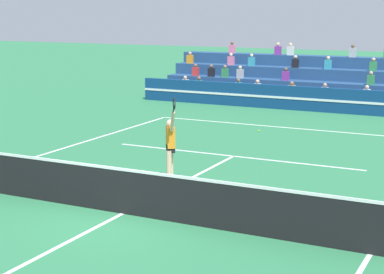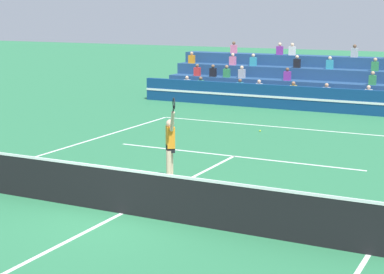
{
  "view_description": "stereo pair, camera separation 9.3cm",
  "coord_description": "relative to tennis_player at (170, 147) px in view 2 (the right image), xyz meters",
  "views": [
    {
      "loc": [
        7.58,
        -11.69,
        4.54
      ],
      "look_at": [
        -0.08,
        3.68,
        1.1
      ],
      "focal_mm": 60.0,
      "sensor_mm": 36.0,
      "label": 1
    },
    {
      "loc": [
        7.67,
        -11.64,
        4.54
      ],
      "look_at": [
        -0.08,
        3.68,
        1.1
      ],
      "focal_mm": 60.0,
      "sensor_mm": 36.0,
      "label": 2
    }
  ],
  "objects": [
    {
      "name": "tennis_player",
      "position": [
        0.0,
        0.0,
        0.0
      ],
      "size": [
        0.72,
        0.95,
        2.43
      ],
      "color": "beige",
      "rests_on": "ground"
    },
    {
      "name": "sponsor_banner_wall",
      "position": [
        0.26,
        13.56,
        -0.44
      ],
      "size": [
        18.0,
        0.26,
        1.1
      ],
      "color": "navy",
      "rests_on": "ground"
    },
    {
      "name": "tennis_net",
      "position": [
        0.26,
        -2.77,
        -0.44
      ],
      "size": [
        12.0,
        0.1,
        1.1
      ],
      "color": "#2D6B38",
      "rests_on": "ground"
    },
    {
      "name": "ground_plane",
      "position": [
        0.26,
        -2.77,
        -0.99
      ],
      "size": [
        120.0,
        120.0,
        0.0
      ],
      "primitive_type": "plane",
      "color": "#2D7A4C"
    },
    {
      "name": "court_lines",
      "position": [
        0.26,
        -2.77,
        -0.98
      ],
      "size": [
        11.1,
        23.9,
        0.01
      ],
      "color": "white",
      "rests_on": "ground"
    },
    {
      "name": "tennis_ball",
      "position": [
        -0.48,
        7.88,
        -0.95
      ],
      "size": [
        0.07,
        0.07,
        0.07
      ],
      "primitive_type": "sphere",
      "color": "#C6DB33",
      "rests_on": "ground"
    },
    {
      "name": "bleacher_stand",
      "position": [
        0.26,
        16.73,
        -0.15
      ],
      "size": [
        17.47,
        3.8,
        2.83
      ],
      "color": "navy",
      "rests_on": "ground"
    }
  ]
}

